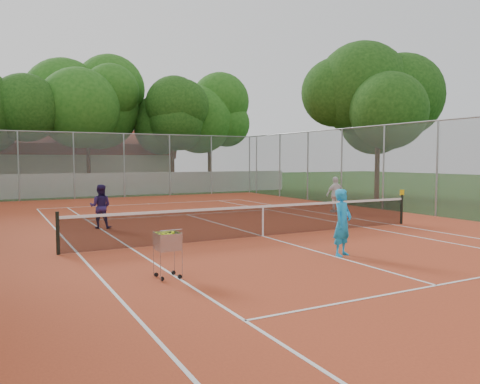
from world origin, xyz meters
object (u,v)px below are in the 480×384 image
clubhouse (64,162)px  player_far_left (100,206)px  ball_hopper (168,253)px  tennis_net (263,221)px  player_far_right (336,195)px  player_near (343,223)px

clubhouse → player_far_left: clubhouse is taller
ball_hopper → tennis_net: bearing=62.5°
clubhouse → player_far_left: 25.04m
ball_hopper → player_far_left: bearing=111.6°
clubhouse → player_far_right: clubhouse is taller
tennis_net → ball_hopper: size_ratio=11.79×
player_near → player_far_right: (6.00, 7.53, -0.02)m
player_far_right → tennis_net: bearing=38.0°
tennis_net → player_near: player_near is taller
tennis_net → player_far_left: 5.77m
player_near → player_far_left: bearing=97.2°
player_far_left → tennis_net: bearing=158.7°
tennis_net → player_far_left: bearing=134.9°
clubhouse → player_near: bearing=-86.1°
tennis_net → player_near: bearing=-86.0°
tennis_net → player_far_left: (-4.07, 4.08, 0.27)m
clubhouse → tennis_net: bearing=-86.1°
player_near → player_far_right: player_near is taller
clubhouse → player_near: 32.53m
player_near → player_far_left: size_ratio=1.09×
clubhouse → player_near: clubhouse is taller
player_far_left → player_far_right: 10.31m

